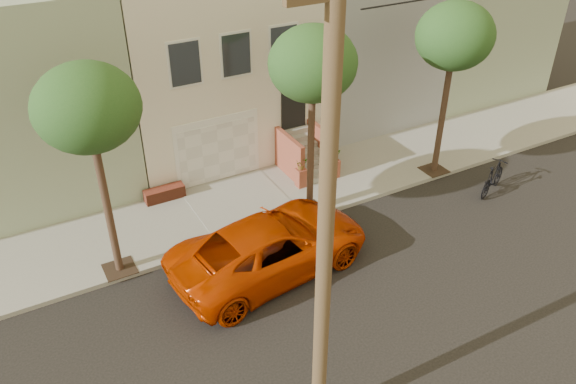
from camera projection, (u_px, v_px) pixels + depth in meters
ground at (349, 290)px, 16.36m from camera, size 90.00×90.00×0.00m
sidewalk at (264, 198)px, 20.28m from camera, size 40.00×3.70×0.15m
house_row at (195, 52)px, 22.68m from camera, size 33.10×11.70×7.00m
tree_left at (87, 109)px, 14.19m from camera, size 2.70×2.57×6.30m
tree_mid at (313, 65)px, 16.84m from camera, size 2.70×2.57×6.30m
tree_right at (455, 37)px, 19.08m from camera, size 2.70×2.57×6.30m
pickup_truck at (271, 246)px, 16.72m from camera, size 6.38×3.57×1.69m
motorcycle at (493, 178)px, 20.48m from camera, size 2.02×1.29×1.18m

